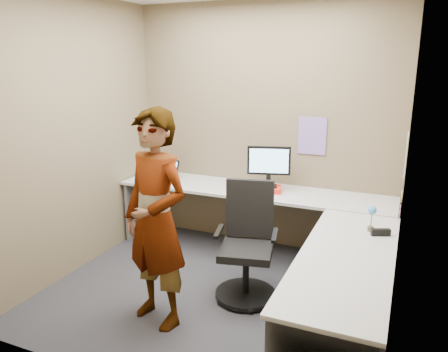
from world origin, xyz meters
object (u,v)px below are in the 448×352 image
at_px(office_chair, 247,252).
at_px(person, 156,220).
at_px(monitor, 269,163).
at_px(desk, 275,226).

relative_size(office_chair, person, 0.59).
height_order(office_chair, person, person).
height_order(monitor, office_chair, monitor).
bearing_deg(desk, monitor, 113.79).
bearing_deg(desk, office_chair, -118.16).
bearing_deg(person, desk, 71.18).
bearing_deg(monitor, desk, -82.20).
distance_m(desk, person, 1.20).
bearing_deg(person, office_chair, 68.04).
distance_m(desk, monitor, 0.78).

